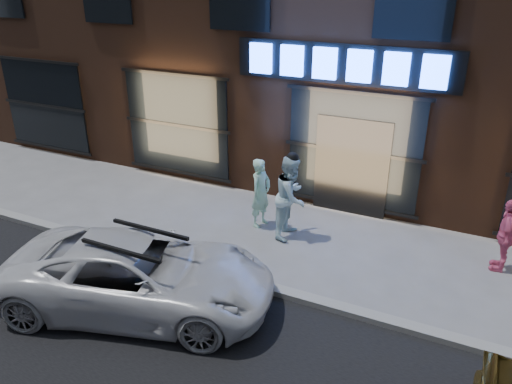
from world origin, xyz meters
The scene contains 6 objects.
ground centered at (0.00, 0.00, 0.00)m, with size 90.00×90.00×0.00m, color slate.
curb centered at (0.00, 0.00, 0.06)m, with size 60.00×0.25×0.12m, color gray.
man_bowtie centered at (-1.67, 2.35, 0.82)m, with size 0.60×0.39×1.65m, color #C0FDD8.
man_cap centered at (-0.86, 2.21, 0.95)m, with size 0.92×0.72×1.90m, color white.
passerby centered at (3.49, 2.74, 0.76)m, with size 0.90×0.37×1.53m, color #EA608B.
white_suv centered at (-2.26, -1.39, 0.66)m, with size 2.18×4.73×1.32m, color silver.
Camera 1 is at (2.78, -7.15, 5.57)m, focal length 35.00 mm.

